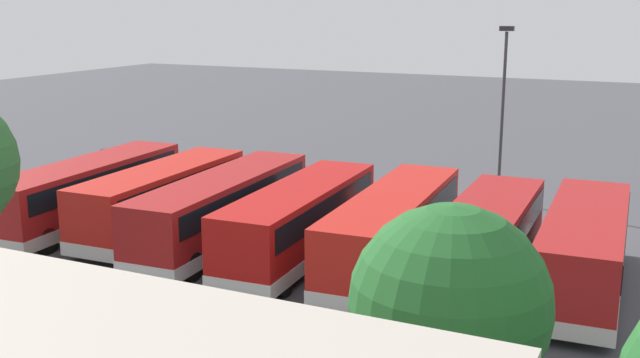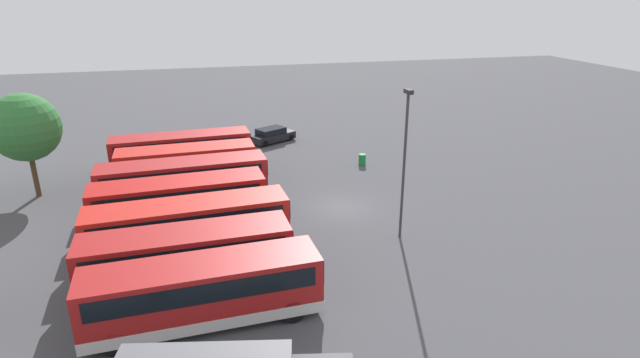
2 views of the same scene
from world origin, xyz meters
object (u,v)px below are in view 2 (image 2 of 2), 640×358
bus_single_deck_third (189,225)px  bus_single_deck_second (187,256)px  bus_single_deck_sixth (187,164)px  car_hatchback_silver (272,135)px  bus_single_deck_fourth (180,201)px  lamp_post_tall (405,155)px  bus_single_deck_seventh (182,150)px  waste_bin_yellow (362,160)px  bus_single_deck_near_end (204,291)px  bus_single_deck_fifth (184,180)px

bus_single_deck_third → bus_single_deck_second: bearing=177.8°
bus_single_deck_sixth → car_hatchback_silver: bearing=-39.5°
bus_single_deck_fourth → lamp_post_tall: lamp_post_tall is taller
bus_single_deck_seventh → bus_single_deck_fourth: bearing=179.2°
bus_single_deck_sixth → waste_bin_yellow: bus_single_deck_sixth is taller
bus_single_deck_near_end → waste_bin_yellow: bus_single_deck_near_end is taller
bus_single_deck_second → car_hatchback_silver: 25.51m
bus_single_deck_second → car_hatchback_silver: (24.14, -8.20, -0.92)m
car_hatchback_silver → lamp_post_tall: bearing=-169.5°
bus_single_deck_third → waste_bin_yellow: size_ratio=11.78×
bus_single_deck_second → bus_single_deck_sixth: bearing=-0.6°
bus_single_deck_third → lamp_post_tall: (-1.34, -12.13, 3.51)m
bus_single_deck_fifth → bus_single_deck_near_end: bearing=-176.9°
lamp_post_tall → bus_single_deck_fourth: bearing=68.3°
bus_single_deck_fourth → waste_bin_yellow: bearing=-61.1°
bus_single_deck_second → waste_bin_yellow: bearing=-43.0°
bus_single_deck_sixth → bus_single_deck_seventh: 3.85m
bus_single_deck_seventh → car_hatchback_silver: 10.35m
bus_single_deck_seventh → waste_bin_yellow: (-2.75, -14.64, -1.15)m
car_hatchback_silver → bus_single_deck_seventh: bearing=125.2°
bus_single_deck_third → car_hatchback_silver: 22.10m
bus_single_deck_sixth → car_hatchback_silver: bus_single_deck_sixth is taller
bus_single_deck_near_end → bus_single_deck_seventh: (21.51, 0.89, 0.00)m
bus_single_deck_second → bus_single_deck_seventh: 18.20m
bus_single_deck_seventh → car_hatchback_silver: bearing=-54.8°
bus_single_deck_third → bus_single_deck_fourth: 3.74m
bus_single_deck_fourth → bus_single_deck_fifth: (3.75, -0.27, 0.00)m
bus_single_deck_third → lamp_post_tall: bearing=-96.3°
bus_single_deck_fourth → waste_bin_yellow: 16.93m
bus_single_deck_sixth → lamp_post_tall: size_ratio=1.14×
bus_single_deck_sixth → bus_single_deck_fourth: bearing=175.7°
bus_single_deck_fourth → bus_single_deck_sixth: bearing=-4.3°
bus_single_deck_fifth → bus_single_deck_seventh: same height
bus_single_deck_near_end → bus_single_deck_third: bearing=4.4°
bus_single_deck_sixth → waste_bin_yellow: bearing=-85.7°
bus_single_deck_second → bus_single_deck_fifth: 11.05m
bus_single_deck_fourth → bus_single_deck_seventh: 10.91m
bus_single_deck_seventh → car_hatchback_silver: bus_single_deck_seventh is taller
bus_single_deck_near_end → bus_single_deck_fifth: same height
bus_single_deck_third → bus_single_deck_seventh: bearing=1.4°
bus_single_deck_seventh → waste_bin_yellow: size_ratio=11.76×
bus_single_deck_second → waste_bin_yellow: size_ratio=10.82×
bus_single_deck_third → car_hatchback_silver: size_ratio=2.37×
bus_single_deck_fourth → bus_single_deck_fifth: bearing=-4.2°
waste_bin_yellow → bus_single_deck_sixth: bearing=94.3°
bus_single_deck_second → bus_single_deck_fifth: same height
lamp_post_tall → bus_single_deck_near_end: bearing=115.6°
bus_single_deck_near_end → bus_single_deck_third: size_ratio=0.93×
bus_single_deck_near_end → car_hatchback_silver: (27.45, -7.53, -0.92)m
car_hatchback_silver → bus_single_deck_sixth: bearing=140.5°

